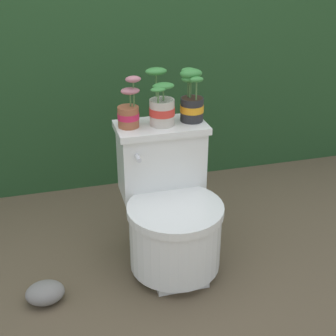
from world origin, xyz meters
The scene contains 7 objects.
ground_plane centered at (0.00, 0.00, 0.00)m, with size 12.00×12.00×0.00m, color brown.
hedge_backdrop centered at (0.00, 1.22, 0.82)m, with size 3.72×0.72×1.63m.
toilet centered at (0.05, 0.04, 0.28)m, with size 0.42×0.56×0.63m.
potted_plant_left centered at (-0.09, 0.21, 0.70)m, with size 0.11×0.10×0.23m.
potted_plant_midleft centered at (0.06, 0.19, 0.71)m, with size 0.12×0.14×0.24m.
potted_plant_middle centered at (0.20, 0.21, 0.72)m, with size 0.11×0.11×0.24m.
garden_stone centered at (-0.53, -0.10, 0.04)m, with size 0.16×0.13×0.09m.
Camera 1 is at (-0.42, -1.69, 1.38)m, focal length 50.00 mm.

